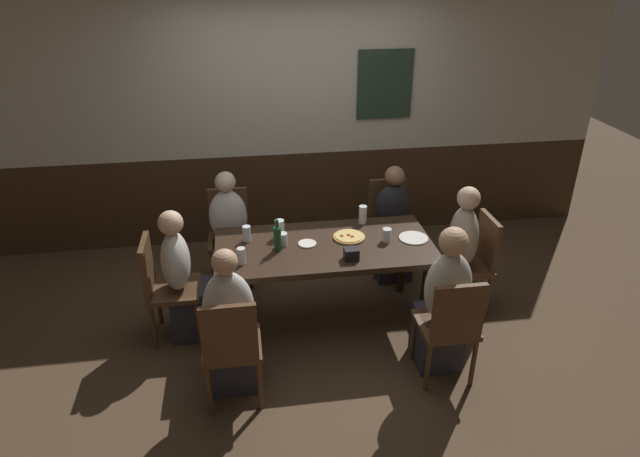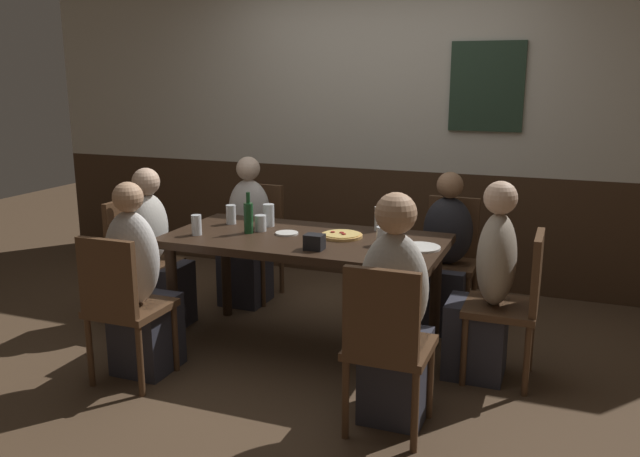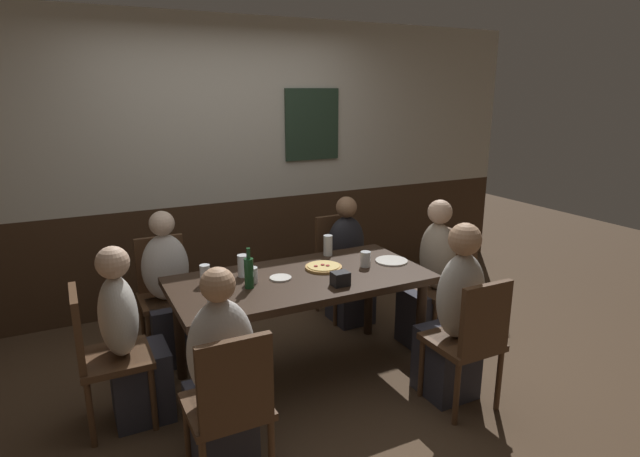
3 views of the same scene
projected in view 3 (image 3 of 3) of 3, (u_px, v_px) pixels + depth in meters
name	position (u px, v px, depth m)	size (l,w,h in m)	color
ground_plane	(302.00, 374.00, 3.70)	(12.00, 12.00, 0.00)	#4C3826
wall_back	(226.00, 164.00, 4.79)	(6.40, 0.13, 2.60)	#3D2819
dining_table	(301.00, 288.00, 3.53)	(1.73, 0.85, 0.74)	black
chair_head_west	(101.00, 351.00, 3.01)	(0.40, 0.40, 0.88)	#513521
chair_right_far	(339.00, 260.00, 4.62)	(0.40, 0.40, 0.88)	#513521
chair_left_near	(230.00, 403.00, 2.52)	(0.40, 0.40, 0.88)	#513521
chair_head_east	(447.00, 280.00, 4.13)	(0.40, 0.40, 0.88)	#513521
chair_right_near	(471.00, 337.00, 3.18)	(0.40, 0.40, 0.88)	#513521
chair_left_far	(165.00, 288.00, 3.96)	(0.40, 0.40, 0.88)	#513521
person_head_west	(131.00, 349.00, 3.09)	(0.37, 0.34, 1.11)	#2D2D38
person_right_far	(348.00, 270.00, 4.49)	(0.34, 0.37, 1.09)	#2D2D38
person_left_near	(221.00, 389.00, 2.66)	(0.34, 0.37, 1.15)	#2D2D38
person_head_east	(431.00, 285.00, 4.06)	(0.37, 0.34, 1.16)	#2D2D38
person_right_near	(453.00, 325.00, 3.31)	(0.34, 0.37, 1.19)	#2D2D38
person_left_far	(169.00, 299.00, 3.83)	(0.34, 0.37, 1.13)	#2D2D38
pizza	(324.00, 267.00, 3.66)	(0.26, 0.26, 0.03)	tan
pint_glass_stout	(243.00, 267.00, 3.50)	(0.08, 0.08, 0.15)	silver
pint_glass_amber	(205.00, 276.00, 3.36)	(0.07, 0.07, 0.13)	silver
beer_glass_tall	(328.00, 247.00, 3.95)	(0.07, 0.07, 0.16)	silver
pint_glass_pale	(366.00, 260.00, 3.70)	(0.07, 0.07, 0.11)	silver
highball_clear	(252.00, 276.00, 3.39)	(0.08, 0.08, 0.10)	silver
tumbler_short	(212.00, 296.00, 3.04)	(0.06, 0.06, 0.13)	silver
beer_bottle_green	(249.00, 272.00, 3.29)	(0.06, 0.06, 0.26)	#194723
plate_white_large	(391.00, 261.00, 3.81)	(0.24, 0.24, 0.01)	white
plate_white_small	(281.00, 278.00, 3.47)	(0.15, 0.15, 0.01)	white
condiment_caddy	(340.00, 279.00, 3.34)	(0.11, 0.09, 0.09)	black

